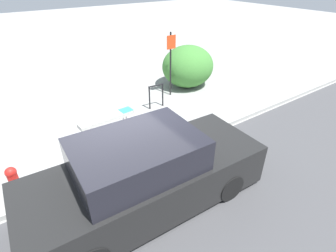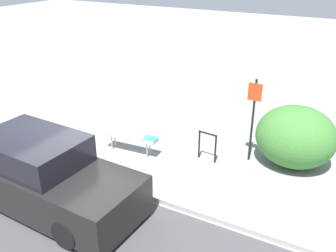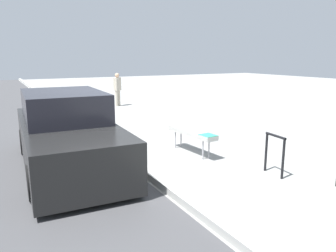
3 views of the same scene
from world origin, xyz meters
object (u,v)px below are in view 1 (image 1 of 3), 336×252
sign_post (171,59)px  fire_hydrant (14,181)px  bike_rack (156,94)px  bench (107,119)px  parked_car_near (146,176)px

sign_post → fire_hydrant: bearing=-156.9°
sign_post → bike_rack: bearing=-150.5°
sign_post → bench: bearing=-158.3°
bench → parked_car_near: parked_car_near is taller
bench → fire_hydrant: bearing=-159.7°
sign_post → parked_car_near: bearing=-130.4°
fire_hydrant → parked_car_near: (2.13, -1.70, 0.30)m
bench → bike_rack: 2.15m
bike_rack → sign_post: (1.00, 0.57, 0.88)m
fire_hydrant → parked_car_near: parked_car_near is taller
bike_rack → parked_car_near: bearing=-125.1°
parked_car_near → fire_hydrant: bearing=143.7°
bike_rack → sign_post: sign_post is taller
sign_post → parked_car_near: sign_post is taller
bike_rack → fire_hydrant: size_ratio=1.08×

